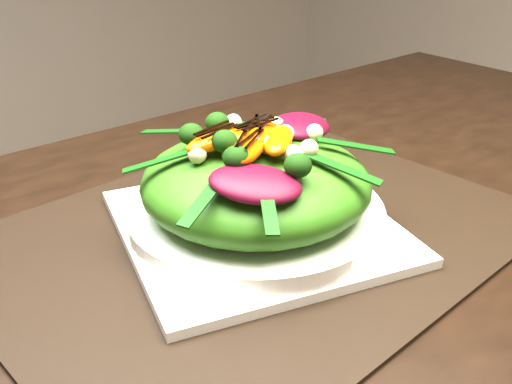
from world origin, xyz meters
TOP-DOWN VIEW (x-y plane):
  - dining_table at (0.00, 0.00)m, footprint 1.60×0.90m
  - placemat at (0.04, 0.08)m, footprint 0.55×0.43m
  - plate_base at (0.04, 0.08)m, footprint 0.32×0.32m
  - salad_bowl at (0.04, 0.08)m, footprint 0.30×0.30m
  - lettuce_mound at (0.04, 0.08)m, footprint 0.28×0.28m
  - radicchio_leaf at (0.11, 0.09)m, footprint 0.09×0.07m
  - orange_segment at (0.03, 0.11)m, footprint 0.07×0.05m
  - broccoli_floret at (-0.01, 0.12)m, footprint 0.04×0.04m
  - macadamia_nut at (0.06, 0.04)m, footprint 0.02×0.02m
  - balsamic_drizzle at (0.03, 0.11)m, footprint 0.04×0.02m

SIDE VIEW (x-z plane):
  - dining_table at x=0.00m, z-range 0.35..1.10m
  - placemat at x=0.04m, z-range 0.75..0.75m
  - plate_base at x=0.04m, z-range 0.75..0.76m
  - salad_bowl at x=0.04m, z-range 0.76..0.78m
  - lettuce_mound at x=0.04m, z-range 0.77..0.85m
  - radicchio_leaf at x=0.11m, z-range 0.84..0.86m
  - macadamia_nut at x=0.06m, z-range 0.84..0.86m
  - orange_segment at x=0.03m, z-range 0.84..0.86m
  - broccoli_floret at x=-0.01m, z-range 0.84..0.87m
  - balsamic_drizzle at x=0.03m, z-range 0.86..0.86m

